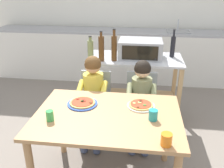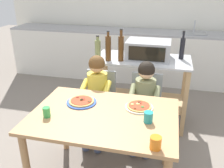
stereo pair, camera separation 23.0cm
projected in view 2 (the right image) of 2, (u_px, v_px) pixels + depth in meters
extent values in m
plane|color=slate|center=(127.00, 117.00, 3.47)|extent=(12.11, 12.11, 0.00)
cube|color=white|center=(147.00, 4.00, 4.61)|extent=(5.54, 0.12, 2.70)
cube|color=silver|center=(142.00, 57.00, 4.60)|extent=(4.98, 0.60, 0.89)
cube|color=#9E9EA3|center=(143.00, 32.00, 4.42)|extent=(4.98, 0.60, 0.03)
cube|color=gray|center=(194.00, 34.00, 4.23)|extent=(0.40, 0.33, 0.02)
cylinder|color=#B7BABF|center=(194.00, 26.00, 4.30)|extent=(0.02, 0.02, 0.20)
cube|color=#B7BABF|center=(143.00, 60.00, 3.08)|extent=(1.18, 0.60, 0.02)
cube|color=tan|center=(141.00, 99.00, 3.30)|extent=(1.08, 0.55, 0.02)
cube|color=tan|center=(95.00, 95.00, 3.14)|extent=(0.05, 0.05, 0.85)
cube|color=tan|center=(185.00, 105.00, 2.90)|extent=(0.05, 0.05, 0.85)
cube|color=tan|center=(106.00, 80.00, 3.60)|extent=(0.05, 0.05, 0.85)
cube|color=tan|center=(184.00, 87.00, 3.36)|extent=(0.05, 0.05, 0.85)
cube|color=#999BA0|center=(148.00, 50.00, 3.04)|extent=(0.53, 0.38, 0.22)
cube|color=black|center=(147.00, 54.00, 2.87)|extent=(0.42, 0.01, 0.17)
cylinder|color=black|center=(162.00, 61.00, 2.85)|extent=(0.02, 0.01, 0.02)
cylinder|color=#4C2D14|center=(108.00, 49.00, 2.94)|extent=(0.07, 0.07, 0.29)
cylinder|color=#4C2D14|center=(108.00, 34.00, 2.88)|extent=(0.03, 0.03, 0.05)
cylinder|color=black|center=(108.00, 31.00, 2.86)|extent=(0.03, 0.03, 0.01)
cylinder|color=olive|center=(98.00, 50.00, 3.00)|extent=(0.07, 0.07, 0.24)
cylinder|color=olive|center=(98.00, 38.00, 2.94)|extent=(0.04, 0.04, 0.05)
cylinder|color=black|center=(98.00, 36.00, 2.93)|extent=(0.04, 0.04, 0.01)
cylinder|color=black|center=(182.00, 49.00, 3.01)|extent=(0.06, 0.06, 0.26)
cylinder|color=black|center=(184.00, 35.00, 2.95)|extent=(0.03, 0.03, 0.08)
cylinder|color=black|center=(184.00, 31.00, 2.93)|extent=(0.03, 0.03, 0.01)
cylinder|color=#4C2D14|center=(121.00, 49.00, 2.94)|extent=(0.07, 0.07, 0.30)
cylinder|color=#4C2D14|center=(121.00, 33.00, 2.86)|extent=(0.03, 0.03, 0.08)
cylinder|color=black|center=(121.00, 29.00, 2.84)|extent=(0.04, 0.04, 0.01)
cube|color=#AD7F51|center=(104.00, 115.00, 2.10)|extent=(1.23, 0.87, 0.03)
cylinder|color=#AD7F51|center=(64.00, 121.00, 2.70)|extent=(0.06, 0.06, 0.71)
cylinder|color=#AD7F51|center=(168.00, 135.00, 2.47)|extent=(0.06, 0.06, 0.71)
cube|color=gray|center=(98.00, 106.00, 2.85)|extent=(0.36, 0.36, 0.04)
cube|color=gray|center=(101.00, 85.00, 2.92)|extent=(0.34, 0.03, 0.38)
cylinder|color=gray|center=(107.00, 131.00, 2.77)|extent=(0.03, 0.03, 0.42)
cylinder|color=gray|center=(82.00, 128.00, 2.84)|extent=(0.03, 0.03, 0.42)
cylinder|color=gray|center=(113.00, 117.00, 3.04)|extent=(0.03, 0.03, 0.42)
cylinder|color=gray|center=(90.00, 115.00, 3.10)|extent=(0.03, 0.03, 0.42)
cube|color=gray|center=(144.00, 110.00, 2.77)|extent=(0.36, 0.36, 0.04)
cube|color=gray|center=(147.00, 89.00, 2.83)|extent=(0.34, 0.03, 0.38)
cylinder|color=gray|center=(155.00, 136.00, 2.69)|extent=(0.03, 0.03, 0.42)
cylinder|color=gray|center=(128.00, 132.00, 2.75)|extent=(0.03, 0.03, 0.42)
cylinder|color=gray|center=(157.00, 121.00, 2.96)|extent=(0.03, 0.03, 0.42)
cylinder|color=gray|center=(132.00, 118.00, 3.02)|extent=(0.03, 0.03, 0.42)
cube|color=#424C6B|center=(100.00, 109.00, 2.69)|extent=(0.10, 0.30, 0.10)
cylinder|color=#424C6B|center=(97.00, 135.00, 2.67)|extent=(0.08, 0.08, 0.44)
cube|color=#424C6B|center=(88.00, 108.00, 2.72)|extent=(0.10, 0.30, 0.10)
cylinder|color=#424C6B|center=(85.00, 133.00, 2.70)|extent=(0.08, 0.08, 0.44)
cylinder|color=yellow|center=(106.00, 90.00, 2.63)|extent=(0.06, 0.26, 0.15)
cylinder|color=yellow|center=(83.00, 88.00, 2.69)|extent=(0.06, 0.26, 0.15)
cylinder|color=yellow|center=(97.00, 88.00, 2.76)|extent=(0.22, 0.22, 0.36)
sphere|color=tan|center=(97.00, 65.00, 2.65)|extent=(0.17, 0.17, 0.17)
sphere|color=brown|center=(97.00, 64.00, 2.65)|extent=(0.18, 0.18, 0.18)
cube|color=#424C6B|center=(149.00, 114.00, 2.61)|extent=(0.10, 0.30, 0.10)
cylinder|color=#424C6B|center=(147.00, 140.00, 2.59)|extent=(0.08, 0.08, 0.44)
cube|color=#424C6B|center=(136.00, 112.00, 2.64)|extent=(0.10, 0.30, 0.10)
cylinder|color=#424C6B|center=(133.00, 138.00, 2.62)|extent=(0.08, 0.08, 0.44)
cylinder|color=#7A7F56|center=(157.00, 96.00, 2.56)|extent=(0.06, 0.26, 0.15)
cylinder|color=#7A7F56|center=(132.00, 93.00, 2.61)|extent=(0.06, 0.26, 0.15)
cylinder|color=#7A7F56|center=(145.00, 93.00, 2.69)|extent=(0.22, 0.22, 0.33)
sphere|color=beige|center=(146.00, 71.00, 2.58)|extent=(0.17, 0.17, 0.17)
sphere|color=black|center=(146.00, 70.00, 2.58)|extent=(0.18, 0.18, 0.18)
cylinder|color=#3356B7|center=(82.00, 102.00, 2.28)|extent=(0.27, 0.27, 0.01)
cylinder|color=tan|center=(82.00, 101.00, 2.28)|extent=(0.23, 0.23, 0.01)
cylinder|color=#B23D23|center=(81.00, 100.00, 2.27)|extent=(0.20, 0.20, 0.00)
cylinder|color=maroon|center=(84.00, 100.00, 2.28)|extent=(0.02, 0.02, 0.01)
cylinder|color=#386628|center=(81.00, 100.00, 2.27)|extent=(0.03, 0.03, 0.01)
cylinder|color=maroon|center=(83.00, 98.00, 2.30)|extent=(0.03, 0.03, 0.01)
cylinder|color=maroon|center=(78.00, 97.00, 2.33)|extent=(0.03, 0.03, 0.01)
cylinder|color=#563319|center=(89.00, 101.00, 2.24)|extent=(0.03, 0.03, 0.01)
cylinder|color=#563319|center=(82.00, 100.00, 2.27)|extent=(0.03, 0.03, 0.01)
cylinder|color=white|center=(139.00, 107.00, 2.19)|extent=(0.25, 0.25, 0.01)
cylinder|color=tan|center=(139.00, 106.00, 2.19)|extent=(0.22, 0.22, 0.01)
cylinder|color=#B23D23|center=(139.00, 105.00, 2.18)|extent=(0.19, 0.19, 0.00)
cylinder|color=#563319|center=(135.00, 108.00, 2.12)|extent=(0.02, 0.02, 0.01)
cylinder|color=maroon|center=(139.00, 103.00, 2.22)|extent=(0.04, 0.04, 0.01)
cylinder|color=#DBC666|center=(138.00, 104.00, 2.20)|extent=(0.03, 0.03, 0.01)
cylinder|color=#DBC666|center=(132.00, 104.00, 2.19)|extent=(0.03, 0.03, 0.01)
cylinder|color=#563319|center=(140.00, 101.00, 2.24)|extent=(0.03, 0.03, 0.01)
cylinder|color=#386628|center=(143.00, 107.00, 2.15)|extent=(0.03, 0.03, 0.01)
cylinder|color=green|center=(47.00, 112.00, 2.04)|extent=(0.06, 0.06, 0.09)
cylinder|color=orange|center=(156.00, 143.00, 1.66)|extent=(0.08, 0.08, 0.09)
cylinder|color=teal|center=(148.00, 117.00, 1.96)|extent=(0.07, 0.07, 0.09)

